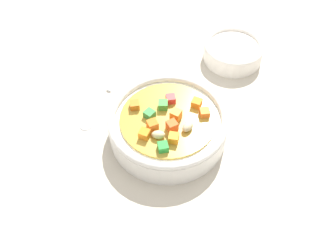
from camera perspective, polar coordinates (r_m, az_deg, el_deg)
ground_plane at (r=59.95cm, az=-0.00°, el=-1.95°), size 140.00×140.00×2.00cm
soup_bowl_main at (r=57.12cm, az=-0.00°, el=0.14°), size 18.06×18.06×5.88cm
spoon at (r=66.48cm, az=-8.55°, el=6.17°), size 7.30×22.98×0.86cm
side_bowl_small at (r=71.22cm, az=9.85°, el=11.12°), size 10.82×10.82×3.41cm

